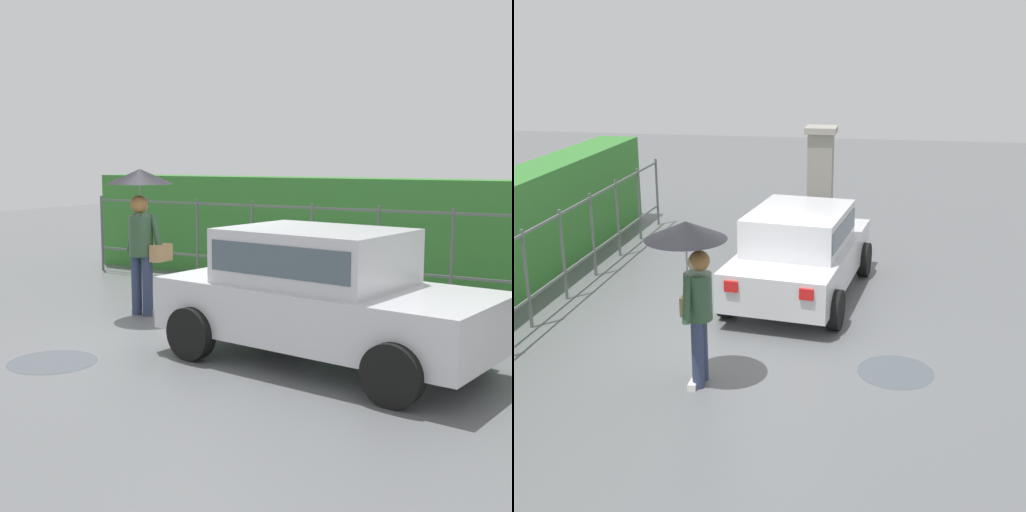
# 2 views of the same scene
# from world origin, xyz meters

# --- Properties ---
(ground_plane) EXTENTS (40.00, 40.00, 0.00)m
(ground_plane) POSITION_xyz_m (0.00, 0.00, 0.00)
(ground_plane) COLOR slate
(car) EXTENTS (3.89, 2.23, 1.48)m
(car) POSITION_xyz_m (1.79, -0.56, 0.80)
(car) COLOR silver
(car) RESTS_ON ground
(pedestrian) EXTENTS (0.97, 0.97, 2.09)m
(pedestrian) POSITION_xyz_m (-1.50, 0.33, 1.55)
(pedestrian) COLOR #2D3856
(pedestrian) RESTS_ON ground
(gate_pillar) EXTENTS (0.60, 0.60, 2.42)m
(gate_pillar) POSITION_xyz_m (4.62, -0.58, 1.24)
(gate_pillar) COLOR gray
(gate_pillar) RESTS_ON ground
(fence_section) EXTENTS (10.71, 0.05, 1.50)m
(fence_section) POSITION_xyz_m (0.39, 3.18, 0.83)
(fence_section) COLOR #59605B
(fence_section) RESTS_ON ground
(puddle_near) EXTENTS (0.98, 0.98, 0.00)m
(puddle_near) POSITION_xyz_m (-0.76, -2.12, 0.00)
(puddle_near) COLOR #4C545B
(puddle_near) RESTS_ON ground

